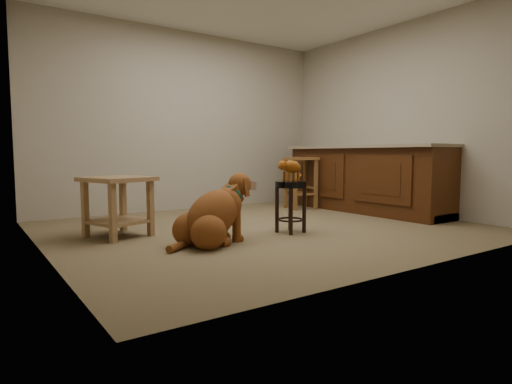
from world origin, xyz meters
TOP-DOWN VIEW (x-y plane):
  - floor at (0.00, 0.00)m, footprint 4.50×4.00m
  - room_shell at (0.00, 0.00)m, footprint 4.54×4.04m
  - cabinet_run at (1.94, 0.30)m, footprint 0.70×2.56m
  - padded_stool at (0.04, -0.39)m, footprint 0.33×0.33m
  - wood_stool at (1.41, 1.06)m, footprint 0.51×0.51m
  - side_table at (-1.51, 0.41)m, footprint 0.73×0.73m
  - golden_retriever at (-0.91, -0.44)m, footprint 1.06×0.60m
  - tabby_kitten at (0.03, -0.39)m, footprint 0.41×0.19m

SIDE VIEW (x-z plane):
  - floor at x=0.00m, z-range -0.01..0.01m
  - golden_retriever at x=-0.91m, z-range -0.09..0.60m
  - padded_stool at x=0.04m, z-range 0.11..0.65m
  - side_table at x=-1.51m, z-range 0.09..0.69m
  - wood_stool at x=1.41m, z-range 0.02..0.79m
  - cabinet_run at x=1.94m, z-range -0.03..0.91m
  - tabby_kitten at x=0.03m, z-range 0.55..0.81m
  - room_shell at x=0.00m, z-range 0.37..2.99m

